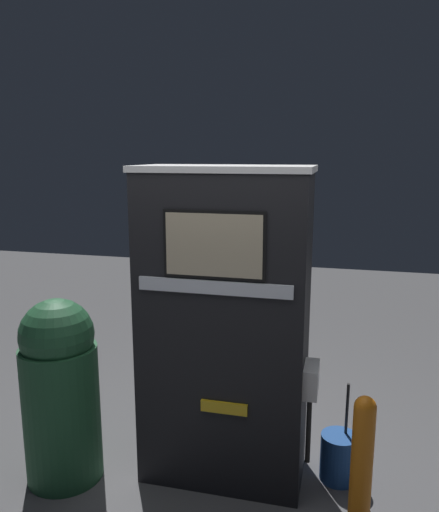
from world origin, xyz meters
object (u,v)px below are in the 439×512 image
Objects in this scene: safety_bollard at (361,475)px; squeegee_bucket at (339,457)px; gas_pump at (225,327)px; trash_bin at (60,389)px.

squeegee_bucket is (-0.11, 0.66, -0.33)m from safety_bollard.
gas_pump is 2.90× the size of squeegee_bucket.
gas_pump is 1.67× the size of trash_bin.
trash_bin is (-1.96, 0.24, 0.15)m from safety_bollard.
gas_pump is 1.20m from safety_bollard.
safety_bollard is 1.30× the size of squeegee_bucket.
safety_bollard reaches higher than squeegee_bucket.
trash_bin is at bearing -167.20° from squeegee_bucket.
safety_bollard is 0.75× the size of trash_bin.
squeegee_bucket is at bearing 7.68° from gas_pump.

